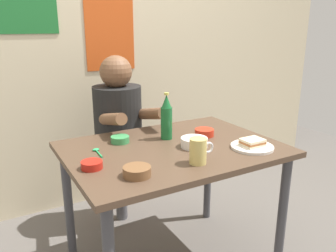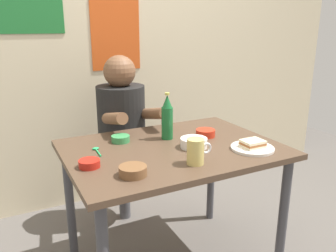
{
  "view_description": "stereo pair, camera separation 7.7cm",
  "coord_description": "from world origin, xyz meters",
  "px_view_note": "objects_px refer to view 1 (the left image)",
  "views": [
    {
      "loc": [
        -0.85,
        -1.46,
        1.35
      ],
      "look_at": [
        0.0,
        0.05,
        0.84
      ],
      "focal_mm": 36.55,
      "sensor_mm": 36.0,
      "label": 1
    },
    {
      "loc": [
        -0.79,
        -1.49,
        1.35
      ],
      "look_at": [
        0.0,
        0.05,
        0.84
      ],
      "focal_mm": 36.55,
      "sensor_mm": 36.0,
      "label": 2
    }
  ],
  "objects_px": {
    "sandwich": "(252,142)",
    "dip_bowl_green": "(120,139)",
    "person_seated": "(118,117)",
    "plate_orange": "(252,147)",
    "beer_bottle": "(167,118)",
    "dining_table": "(173,163)",
    "stool": "(120,174)",
    "beer_mug": "(198,151)"
  },
  "relations": [
    {
      "from": "dining_table",
      "to": "sandwich",
      "type": "bearing_deg",
      "value": -32.74
    },
    {
      "from": "dining_table",
      "to": "person_seated",
      "type": "height_order",
      "value": "person_seated"
    },
    {
      "from": "dining_table",
      "to": "dip_bowl_green",
      "type": "distance_m",
      "value": 0.31
    },
    {
      "from": "beer_mug",
      "to": "person_seated",
      "type": "bearing_deg",
      "value": 93.1
    },
    {
      "from": "stool",
      "to": "beer_mug",
      "type": "relative_size",
      "value": 3.57
    },
    {
      "from": "sandwich",
      "to": "dip_bowl_green",
      "type": "distance_m",
      "value": 0.7
    },
    {
      "from": "person_seated",
      "to": "dip_bowl_green",
      "type": "height_order",
      "value": "person_seated"
    },
    {
      "from": "person_seated",
      "to": "beer_mug",
      "type": "bearing_deg",
      "value": -86.9
    },
    {
      "from": "dip_bowl_green",
      "to": "person_seated",
      "type": "bearing_deg",
      "value": 69.41
    },
    {
      "from": "plate_orange",
      "to": "dip_bowl_green",
      "type": "relative_size",
      "value": 2.2
    },
    {
      "from": "stool",
      "to": "person_seated",
      "type": "bearing_deg",
      "value": -90.0
    },
    {
      "from": "beer_bottle",
      "to": "dining_table",
      "type": "bearing_deg",
      "value": -105.59
    },
    {
      "from": "person_seated",
      "to": "sandwich",
      "type": "bearing_deg",
      "value": -64.35
    },
    {
      "from": "beer_bottle",
      "to": "dip_bowl_green",
      "type": "distance_m",
      "value": 0.28
    },
    {
      "from": "sandwich",
      "to": "beer_mug",
      "type": "xyz_separation_m",
      "value": [
        -0.36,
        -0.03,
        0.03
      ]
    },
    {
      "from": "stool",
      "to": "beer_mug",
      "type": "bearing_deg",
      "value": -86.94
    },
    {
      "from": "dining_table",
      "to": "beer_bottle",
      "type": "relative_size",
      "value": 4.2
    },
    {
      "from": "person_seated",
      "to": "beer_mug",
      "type": "distance_m",
      "value": 0.87
    },
    {
      "from": "beer_mug",
      "to": "dip_bowl_green",
      "type": "distance_m",
      "value": 0.5
    },
    {
      "from": "plate_orange",
      "to": "sandwich",
      "type": "height_order",
      "value": "sandwich"
    },
    {
      "from": "dining_table",
      "to": "person_seated",
      "type": "distance_m",
      "value": 0.63
    },
    {
      "from": "dining_table",
      "to": "sandwich",
      "type": "xyz_separation_m",
      "value": [
        0.35,
        -0.22,
        0.13
      ]
    },
    {
      "from": "beer_bottle",
      "to": "person_seated",
      "type": "bearing_deg",
      "value": 100.93
    },
    {
      "from": "plate_orange",
      "to": "dip_bowl_green",
      "type": "bearing_deg",
      "value": 143.14
    },
    {
      "from": "beer_bottle",
      "to": "stool",
      "type": "bearing_deg",
      "value": 100.69
    },
    {
      "from": "dining_table",
      "to": "beer_mug",
      "type": "bearing_deg",
      "value": -92.38
    },
    {
      "from": "stool",
      "to": "beer_mug",
      "type": "distance_m",
      "value": 0.99
    },
    {
      "from": "beer_mug",
      "to": "beer_bottle",
      "type": "height_order",
      "value": "beer_bottle"
    },
    {
      "from": "beer_bottle",
      "to": "dip_bowl_green",
      "type": "bearing_deg",
      "value": 165.05
    },
    {
      "from": "dining_table",
      "to": "stool",
      "type": "xyz_separation_m",
      "value": [
        -0.06,
        0.63,
        -0.3
      ]
    },
    {
      "from": "dining_table",
      "to": "person_seated",
      "type": "xyz_separation_m",
      "value": [
        -0.06,
        0.62,
        0.12
      ]
    },
    {
      "from": "dining_table",
      "to": "plate_orange",
      "type": "height_order",
      "value": "plate_orange"
    },
    {
      "from": "stool",
      "to": "sandwich",
      "type": "relative_size",
      "value": 4.09
    },
    {
      "from": "stool",
      "to": "dip_bowl_green",
      "type": "distance_m",
      "value": 0.62
    },
    {
      "from": "person_seated",
      "to": "plate_orange",
      "type": "distance_m",
      "value": 0.93
    },
    {
      "from": "dip_bowl_green",
      "to": "sandwich",
      "type": "bearing_deg",
      "value": -36.86
    },
    {
      "from": "stool",
      "to": "dining_table",
      "type": "bearing_deg",
      "value": -84.78
    },
    {
      "from": "dining_table",
      "to": "sandwich",
      "type": "distance_m",
      "value": 0.43
    },
    {
      "from": "plate_orange",
      "to": "sandwich",
      "type": "relative_size",
      "value": 2.0
    },
    {
      "from": "stool",
      "to": "person_seated",
      "type": "relative_size",
      "value": 0.63
    },
    {
      "from": "sandwich",
      "to": "beer_bottle",
      "type": "distance_m",
      "value": 0.48
    },
    {
      "from": "beer_mug",
      "to": "plate_orange",
      "type": "bearing_deg",
      "value": 4.55
    }
  ]
}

